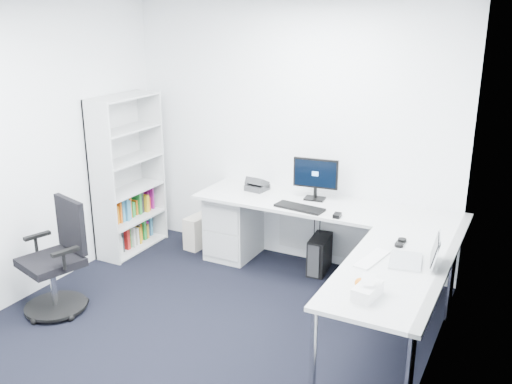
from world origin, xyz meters
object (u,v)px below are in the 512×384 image
at_px(task_chair, 50,259).
at_px(l_desk, 310,254).
at_px(laptop, 407,247).
at_px(monitor, 315,179).
at_px(bookshelf, 128,175).

bearing_deg(task_chair, l_desk, 52.80).
bearing_deg(task_chair, laptop, 31.80).
bearing_deg(task_chair, monitor, 63.26).
height_order(monitor, laptop, monitor).
relative_size(l_desk, laptop, 7.66).
bearing_deg(monitor, laptop, -49.04).
xyz_separation_m(bookshelf, laptop, (3.18, -0.65, 0.03)).
distance_m(task_chair, laptop, 3.03).
xyz_separation_m(l_desk, task_chair, (-1.90, -1.39, 0.12)).
distance_m(bookshelf, monitor, 2.07).
xyz_separation_m(l_desk, bookshelf, (-2.17, 0.05, 0.48)).
height_order(task_chair, laptop, laptop).
relative_size(bookshelf, task_chair, 1.71).
bearing_deg(bookshelf, monitor, 11.43).
height_order(bookshelf, task_chair, bookshelf).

